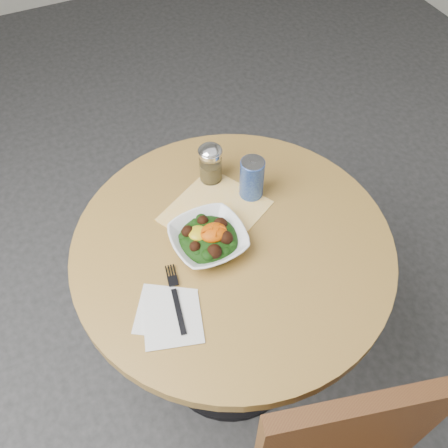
# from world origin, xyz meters

# --- Properties ---
(ground) EXTENTS (6.00, 6.00, 0.00)m
(ground) POSITION_xyz_m (0.00, 0.00, 0.00)
(ground) COLOR #2A2A2D
(ground) RESTS_ON ground
(table) EXTENTS (0.90, 0.90, 0.75)m
(table) POSITION_xyz_m (0.00, 0.00, 0.55)
(table) COLOR black
(table) RESTS_ON ground
(cloth_napkin) EXTENTS (0.35, 0.34, 0.00)m
(cloth_napkin) POSITION_xyz_m (0.00, 0.12, 0.75)
(cloth_napkin) COLOR #FFA50D
(cloth_napkin) RESTS_ON table
(paper_napkins) EXTENTS (0.20, 0.22, 0.00)m
(paper_napkins) POSITION_xyz_m (-0.24, -0.14, 0.75)
(paper_napkins) COLOR silver
(paper_napkins) RESTS_ON table
(salad_bowl) EXTENTS (0.21, 0.21, 0.08)m
(salad_bowl) POSITION_xyz_m (-0.06, 0.02, 0.78)
(salad_bowl) COLOR white
(salad_bowl) RESTS_ON table
(fork) EXTENTS (0.06, 0.21, 0.00)m
(fork) POSITION_xyz_m (-0.21, -0.09, 0.76)
(fork) COLOR black
(fork) RESTS_ON table
(spice_shaker) EXTENTS (0.07, 0.07, 0.13)m
(spice_shaker) POSITION_xyz_m (0.05, 0.25, 0.81)
(spice_shaker) COLOR silver
(spice_shaker) RESTS_ON table
(beverage_can) EXTENTS (0.07, 0.07, 0.14)m
(beverage_can) POSITION_xyz_m (0.13, 0.14, 0.82)
(beverage_can) COLOR #0D1A95
(beverage_can) RESTS_ON table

